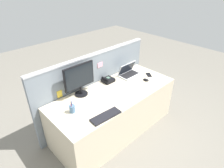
% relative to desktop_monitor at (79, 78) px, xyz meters
% --- Properties ---
extents(ground_plane, '(10.00, 10.00, 0.00)m').
position_rel_desktop_monitor_xyz_m(ground_plane, '(0.39, -0.30, -1.00)').
color(ground_plane, slate).
extents(desk, '(2.02, 0.83, 0.73)m').
position_rel_desktop_monitor_xyz_m(desk, '(0.39, -0.30, -0.63)').
color(desk, beige).
rests_on(desk, ground_plane).
extents(cubicle_divider, '(2.19, 0.08, 1.22)m').
position_rel_desktop_monitor_xyz_m(cubicle_divider, '(0.39, 0.15, -0.39)').
color(cubicle_divider, gray).
rests_on(cubicle_divider, ground_plane).
extents(desktop_monitor, '(0.48, 0.19, 0.47)m').
position_rel_desktop_monitor_xyz_m(desktop_monitor, '(0.00, 0.00, 0.00)').
color(desktop_monitor, black).
rests_on(desktop_monitor, desk).
extents(laptop, '(0.37, 0.24, 0.22)m').
position_rel_desktop_monitor_xyz_m(laptop, '(0.96, -0.08, -0.21)').
color(laptop, silver).
rests_on(laptop, desk).
extents(desk_phone, '(0.18, 0.17, 0.09)m').
position_rel_desktop_monitor_xyz_m(desk_phone, '(0.54, -0.00, -0.24)').
color(desk_phone, black).
rests_on(desk_phone, desk).
extents(keyboard_main, '(0.42, 0.17, 0.02)m').
position_rel_desktop_monitor_xyz_m(keyboard_main, '(-0.08, -0.63, -0.26)').
color(keyboard_main, black).
rests_on(keyboard_main, desk).
extents(computer_mouse_right_hand, '(0.08, 0.11, 0.03)m').
position_rel_desktop_monitor_xyz_m(computer_mouse_right_hand, '(1.02, -0.42, -0.25)').
color(computer_mouse_right_hand, black).
rests_on(computer_mouse_right_hand, desk).
extents(pen_cup, '(0.07, 0.07, 0.17)m').
position_rel_desktop_monitor_xyz_m(pen_cup, '(-0.33, -0.27, -0.22)').
color(pen_cup, '#4C7093').
rests_on(pen_cup, desk).
extents(cell_phone_black_slab, '(0.14, 0.16, 0.01)m').
position_rel_desktop_monitor_xyz_m(cell_phone_black_slab, '(1.21, -0.33, -0.26)').
color(cell_phone_black_slab, black).
rests_on(cell_phone_black_slab, desk).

